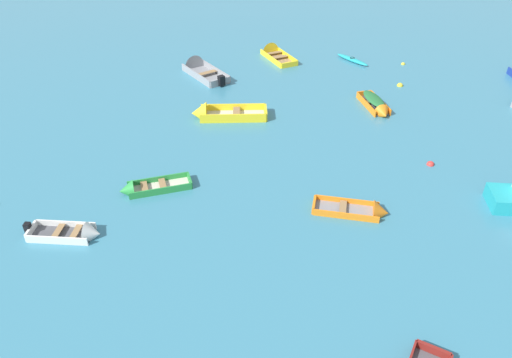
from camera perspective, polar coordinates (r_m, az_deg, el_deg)
The scene contains 11 objects.
rowboat_yellow_distant_center at distance 38.17m, azimuth 1.92°, elevation 14.64°, with size 3.35×3.87×1.30m.
rowboat_orange_foreground_center at distance 30.39m, azimuth 14.02°, elevation 8.41°, with size 2.19×3.38×0.92m.
rowboat_green_cluster_outer at distance 22.96m, azimuth -13.36°, elevation -1.12°, with size 3.35×2.37×0.92m.
rowboat_white_far_right at distance 21.17m, azimuth -20.28°, elevation -6.02°, with size 3.17×1.34×0.95m.
rowboat_grey_midfield_left at distance 35.33m, azimuth -6.87°, elevation 12.81°, with size 4.24×4.16×1.48m.
rowboat_yellow_midfield_right at distance 28.74m, azimuth -4.87°, elevation 7.64°, with size 4.59×2.29×1.29m.
rowboat_orange_cluster_inner at distance 21.58m, azimuth 12.94°, elevation -3.72°, with size 3.27×1.14×1.01m.
kayak_turquoise_back_row_left at distance 37.58m, azimuth 11.26°, elevation 13.62°, with size 2.57×2.34×0.29m.
mooring_buoy_near_foreground at distance 37.95m, azimuth 16.91°, elevation 12.78°, with size 0.30×0.30×0.30m, color yellow.
mooring_buoy_midfield at distance 34.21m, azimuth 16.57°, elevation 10.46°, with size 0.41×0.41×0.41m, color yellow.
mooring_buoy_central at distance 25.84m, azimuth 19.82°, elevation 1.60°, with size 0.38×0.38×0.38m, color red.
Camera 1 is at (3.62, 4.76, 13.23)m, focal length 34.00 mm.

